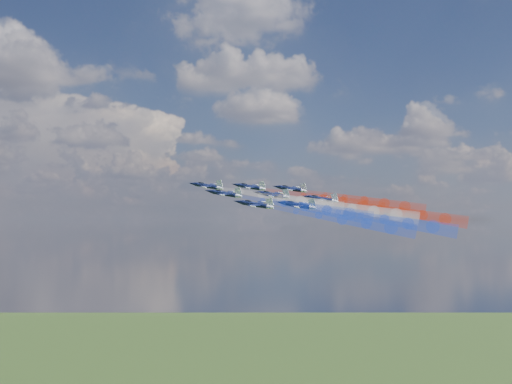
{
  "coord_description": "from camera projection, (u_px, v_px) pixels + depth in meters",
  "views": [
    {
      "loc": [
        -17.84,
        -150.84,
        153.79
      ],
      "look_at": [
        10.1,
        18.92,
        161.72
      ],
      "focal_mm": 42.38,
      "sensor_mm": 36.0,
      "label": 1
    }
  ],
  "objects": [
    {
      "name": "jet_outer_left",
      "position": [
        255.0,
        204.0,
        154.72
      ],
      "size": [
        14.48,
        13.64,
        6.23
      ],
      "primitive_type": null,
      "rotation": [
        0.17,
        -0.15,
        1.07
      ],
      "color": "black"
    },
    {
      "name": "jet_outer_right",
      "position": [
        291.0,
        189.0,
        185.98
      ],
      "size": [
        14.48,
        13.64,
        6.23
      ],
      "primitive_type": null,
      "rotation": [
        0.17,
        -0.15,
        1.07
      ],
      "color": "black"
    },
    {
      "name": "trail_lead",
      "position": [
        281.0,
        198.0,
        169.83
      ],
      "size": [
        33.17,
        20.2,
        10.16
      ],
      "primitive_type": null,
      "rotation": [
        0.17,
        -0.15,
        1.07
      ],
      "color": "white"
    },
    {
      "name": "trail_rear_right",
      "position": [
        401.0,
        212.0,
        166.92
      ],
      "size": [
        33.17,
        20.2,
        10.16
      ],
      "primitive_type": null,
      "rotation": [
        0.17,
        -0.15,
        1.07
      ],
      "color": "red"
    },
    {
      "name": "trail_inner_right",
      "position": [
        323.0,
        199.0,
        175.66
      ],
      "size": [
        33.17,
        20.2,
        10.16
      ],
      "primitive_type": null,
      "rotation": [
        0.17,
        -0.15,
        1.07
      ],
      "color": "red"
    },
    {
      "name": "jet_inner_left",
      "position": [
        225.0,
        194.0,
        165.17
      ],
      "size": [
        14.48,
        13.64,
        6.23
      ],
      "primitive_type": null,
      "rotation": [
        0.17,
        -0.15,
        1.07
      ],
      "color": "black"
    },
    {
      "name": "trail_outer_right",
      "position": [
        364.0,
        200.0,
        178.85
      ],
      "size": [
        33.17,
        20.2,
        10.16
      ],
      "primitive_type": null,
      "rotation": [
        0.17,
        -0.15,
        1.07
      ],
      "color": "red"
    },
    {
      "name": "jet_center_third",
      "position": [
        273.0,
        195.0,
        170.52
      ],
      "size": [
        14.48,
        13.64,
        6.23
      ],
      "primitive_type": null,
      "rotation": [
        0.17,
        -0.15,
        1.07
      ],
      "color": "black"
    },
    {
      "name": "trail_rear_left",
      "position": [
        384.0,
        220.0,
        151.66
      ],
      "size": [
        33.17,
        20.2,
        10.16
      ],
      "primitive_type": null,
      "rotation": [
        0.17,
        -0.15,
        1.07
      ],
      "color": "blue"
    },
    {
      "name": "jet_rear_left",
      "position": [
        298.0,
        205.0,
        158.79
      ],
      "size": [
        14.48,
        13.64,
        6.23
      ],
      "primitive_type": null,
      "rotation": [
        0.17,
        -0.15,
        1.07
      ],
      "color": "black"
    },
    {
      "name": "jet_lead",
      "position": [
        207.0,
        186.0,
        176.96
      ],
      "size": [
        14.48,
        13.64,
        6.23
      ],
      "primitive_type": null,
      "rotation": [
        0.17,
        -0.15,
        1.07
      ],
      "color": "black"
    },
    {
      "name": "jet_inner_right",
      "position": [
        250.0,
        187.0,
        182.79
      ],
      "size": [
        14.48,
        13.64,
        6.23
      ],
      "primitive_type": null,
      "rotation": [
        0.17,
        -0.15,
        1.07
      ],
      "color": "black"
    },
    {
      "name": "jet_rear_right",
      "position": [
        321.0,
        199.0,
        174.04
      ],
      "size": [
        14.48,
        13.64,
        6.23
      ],
      "primitive_type": null,
      "rotation": [
        0.17,
        -0.15,
        1.07
      ],
      "color": "black"
    },
    {
      "name": "trail_inner_left",
      "position": [
        305.0,
        207.0,
        158.05
      ],
      "size": [
        33.17,
        20.2,
        10.16
      ],
      "primitive_type": null,
      "rotation": [
        0.17,
        -0.15,
        1.07
      ],
      "color": "blue"
    },
    {
      "name": "trail_outer_left",
      "position": [
        342.0,
        219.0,
        147.6
      ],
      "size": [
        33.17,
        20.2,
        10.16
      ],
      "primitive_type": null,
      "rotation": [
        0.17,
        -0.15,
        1.07
      ],
      "color": "blue"
    },
    {
      "name": "trail_center_third",
      "position": [
        352.0,
        208.0,
        163.39
      ],
      "size": [
        33.17,
        20.2,
        10.16
      ],
      "primitive_type": null,
      "rotation": [
        0.17,
        -0.15,
        1.07
      ],
      "color": "white"
    }
  ]
}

